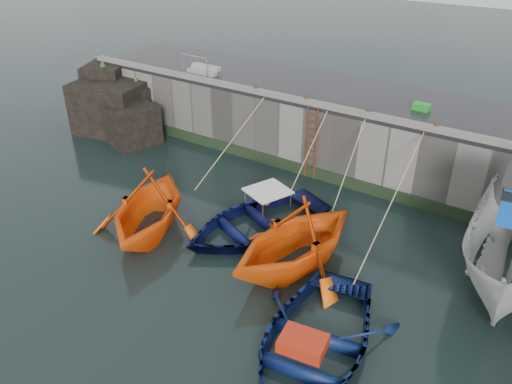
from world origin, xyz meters
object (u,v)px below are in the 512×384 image
Objects in this scene: boat_near_navy at (312,351)px; bollard_b at (307,100)px; boat_near_white at (151,230)px; ladder at (311,143)px; boat_near_blacktrim at (294,266)px; bollard_a at (256,89)px; fish_crate at (421,107)px; bollard_d at (436,127)px; boat_near_blue at (256,230)px; bollard_c at (368,113)px.

bollard_b is (-5.28, 8.96, 3.30)m from boat_near_navy.
boat_near_white is 7.75m from boat_near_navy.
boat_near_blacktrim is (2.58, -5.75, -1.59)m from ladder.
bollard_a is at bearing 173.62° from ladder.
boat_near_blacktrim is (5.35, 1.10, 0.00)m from boat_near_white.
bollard_a reaches higher than fish_crate.
boat_near_navy is 9.54m from bollard_d.
bollard_b reaches higher than boat_near_blacktrim.
boat_near_blue is 1.11× the size of boat_near_blacktrim.
bollard_a reaches higher than boat_near_blacktrim.
bollard_a is at bearing 180.00° from bollard_b.
boat_near_blue is 8.90× the size of fish_crate.
ladder is 0.57× the size of boat_near_navy.
bollard_d is (5.30, 0.00, 0.00)m from bollard_b.
boat_near_white is 7.80× the size of fish_crate.
bollard_d is (4.80, 0.34, 1.71)m from ladder.
boat_near_blacktrim is (2.20, -1.06, 0.00)m from boat_near_blue.
boat_near_navy is at bearing -78.64° from fish_crate.
boat_near_blue is 8.28m from fish_crate.
boat_near_blacktrim is 3.62m from boat_near_navy.
bollard_d is at bearing 0.00° from bollard_b.
boat_near_white is (-2.77, -6.85, -1.59)m from ladder.
boat_near_blue is at bearing -56.10° from bollard_a.
boat_near_white is 17.87× the size of bollard_b.
boat_near_blacktrim is at bearing 118.80° from boat_near_navy.
boat_near_blacktrim is 18.42× the size of bollard_a.
boat_near_navy is 8.82× the size of fish_crate.
fish_crate is at bearing 87.10° from boat_near_navy.
boat_near_blue reaches higher than boat_near_navy.
bollard_b is at bearing -151.12° from fish_crate.
bollard_a is (-0.23, 7.18, 3.30)m from boat_near_white.
boat_near_blacktrim is 6.93m from bollard_c.
boat_near_blue is 6.90m from bollard_a.
ladder is 11.43× the size of bollard_a.
bollard_c is at bearing 30.60° from boat_near_white.
bollard_b is 2.70m from bollard_c.
bollard_c is (-0.38, 6.08, 3.30)m from boat_near_blacktrim.
fish_crate is 6.94m from bollard_a.
bollard_d is (2.60, 0.00, 0.00)m from bollard_c.
boat_near_navy is (2.20, -2.87, 0.00)m from boat_near_blacktrim.
bollard_d reaches higher than boat_near_blacktrim.
bollard_c reaches higher than boat_near_navy.
boat_near_white is at bearing -88.18° from bollard_a.
bollard_d is (7.57, 7.18, 3.30)m from boat_near_white.
boat_near_navy is at bearing -38.30° from boat_near_blacktrim.
bollard_b and bollard_c have the same top height.
fish_crate reaches higher than boat_near_blacktrim.
boat_near_blue is 6.28m from bollard_c.
boat_near_navy is 20.19× the size of bollard_d.
bollard_c is (5.20, 0.00, 0.00)m from bollard_a.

